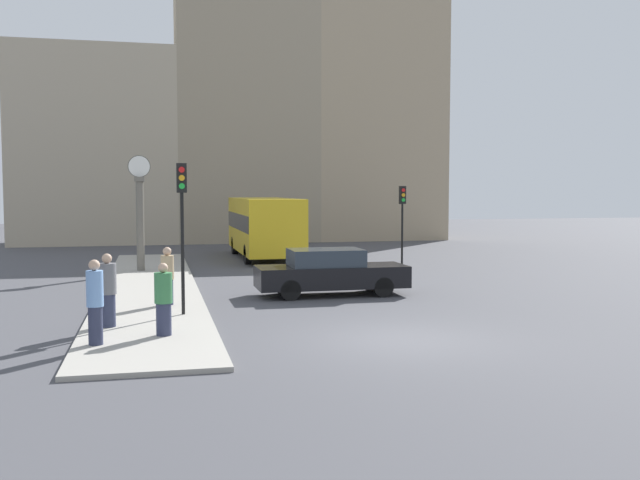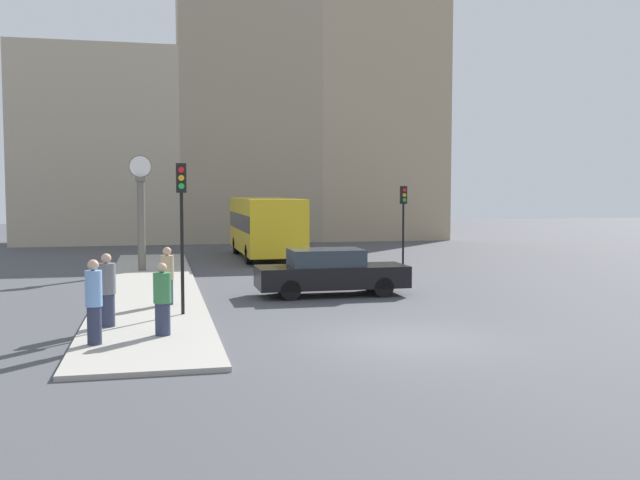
{
  "view_description": "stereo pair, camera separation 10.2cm",
  "coord_description": "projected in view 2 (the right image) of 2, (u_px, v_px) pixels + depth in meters",
  "views": [
    {
      "loc": [
        -5.33,
        -14.91,
        3.35
      ],
      "look_at": [
        -0.44,
        6.01,
        1.83
      ],
      "focal_mm": 40.0,
      "sensor_mm": 36.0,
      "label": 1
    },
    {
      "loc": [
        -5.23,
        -14.93,
        3.35
      ],
      "look_at": [
        -0.44,
        6.01,
        1.83
      ],
      "focal_mm": 40.0,
      "sensor_mm": 36.0,
      "label": 2
    }
  ],
  "objects": [
    {
      "name": "ground_plane",
      "position": [
        399.0,
        340.0,
        15.92
      ],
      "size": [
        120.0,
        120.0,
        0.0
      ],
      "primitive_type": "plane",
      "color": "#47474C"
    },
    {
      "name": "sidewalk_corner",
      "position": [
        151.0,
        287.0,
        24.26
      ],
      "size": [
        3.11,
        23.68,
        0.1
      ],
      "primitive_type": "cube",
      "color": "#A39E93",
      "rests_on": "ground_plane"
    },
    {
      "name": "building_row",
      "position": [
        253.0,
        125.0,
        46.37
      ],
      "size": [
        27.5,
        5.0,
        16.5
      ],
      "color": "#B7A88E",
      "rests_on": "ground_plane"
    },
    {
      "name": "sedan_car",
      "position": [
        330.0,
        272.0,
        22.57
      ],
      "size": [
        4.76,
        1.71,
        1.48
      ],
      "color": "black",
      "rests_on": "ground_plane"
    },
    {
      "name": "bus_distant",
      "position": [
        266.0,
        224.0,
        34.81
      ],
      "size": [
        2.62,
        8.46,
        2.93
      ],
      "color": "gold",
      "rests_on": "ground_plane"
    },
    {
      "name": "traffic_light_near",
      "position": [
        182.0,
        207.0,
        18.43
      ],
      "size": [
        0.26,
        0.24,
        3.93
      ],
      "color": "black",
      "rests_on": "sidewalk_corner"
    },
    {
      "name": "traffic_light_far",
      "position": [
        403.0,
        209.0,
        30.3
      ],
      "size": [
        0.26,
        0.24,
        3.51
      ],
      "color": "black",
      "rests_on": "ground_plane"
    },
    {
      "name": "street_clock",
      "position": [
        141.0,
        213.0,
        28.57
      ],
      "size": [
        0.89,
        0.4,
        4.62
      ],
      "color": "#666056",
      "rests_on": "sidewalk_corner"
    },
    {
      "name": "pedestrian_tan_coat",
      "position": [
        167.0,
        276.0,
        20.11
      ],
      "size": [
        0.37,
        0.37,
        1.64
      ],
      "color": "#2D334C",
      "rests_on": "sidewalk_corner"
    },
    {
      "name": "pedestrian_green_hoodie",
      "position": [
        162.0,
        300.0,
        15.88
      ],
      "size": [
        0.4,
        0.4,
        1.63
      ],
      "color": "#2D334C",
      "rests_on": "sidewalk_corner"
    },
    {
      "name": "pedestrian_grey_jacket",
      "position": [
        107.0,
        291.0,
        16.88
      ],
      "size": [
        0.42,
        0.42,
        1.75
      ],
      "color": "#2D334C",
      "rests_on": "sidewalk_corner"
    },
    {
      "name": "pedestrian_blue_stripe",
      "position": [
        94.0,
        302.0,
        14.92
      ],
      "size": [
        0.35,
        0.35,
        1.8
      ],
      "color": "#2D334C",
      "rests_on": "sidewalk_corner"
    }
  ]
}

